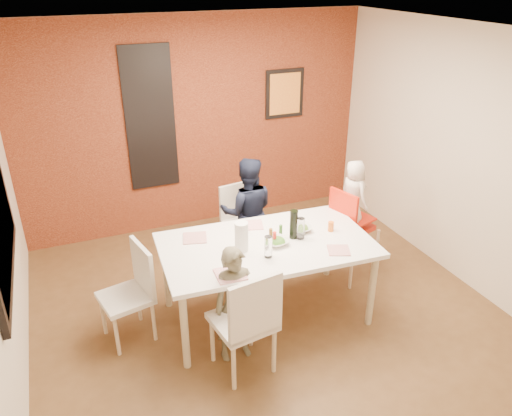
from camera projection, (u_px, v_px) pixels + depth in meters
name	position (u px, v px, depth m)	size (l,w,h in m)	color
ground	(267.00, 312.00, 5.08)	(4.50, 4.50, 0.00)	brown
ceiling	(271.00, 34.00, 3.89)	(4.50, 4.50, 0.02)	silver
wall_back	(198.00, 125.00, 6.35)	(4.50, 0.02, 2.70)	beige
wall_front	(442.00, 354.00, 2.62)	(4.50, 0.02, 2.70)	beige
wall_right	(464.00, 158.00, 5.26)	(0.02, 4.50, 2.70)	beige
brick_accent_wall	(198.00, 125.00, 6.33)	(4.50, 0.02, 2.70)	maroon
glassblock_strip	(150.00, 119.00, 6.05)	(0.55, 0.03, 1.70)	#B3BBC3
glassblock_surround	(150.00, 119.00, 6.05)	(0.60, 0.03, 1.76)	black
art_print_frame	(285.00, 94.00, 6.60)	(0.54, 0.03, 0.64)	black
art_print_canvas	(285.00, 94.00, 6.59)	(0.44, 0.01, 0.54)	#F4A336
dining_table	(267.00, 250.00, 4.72)	(2.05, 1.23, 0.83)	white
chair_near	(248.00, 319.00, 4.08)	(0.54, 0.54, 1.03)	silver
chair_far	(239.00, 216.00, 5.95)	(0.46, 0.46, 0.87)	white
chair_left	(133.00, 288.00, 4.57)	(0.52, 0.52, 0.94)	white
high_chair	(349.00, 225.00, 5.41)	(0.56, 0.56, 1.07)	red
child_near	(236.00, 305.00, 4.30)	(0.40, 0.26, 1.10)	brown
child_far	(247.00, 212.00, 5.68)	(0.63, 0.49, 1.30)	black
toddler	(353.00, 194.00, 5.28)	(0.36, 0.24, 0.74)	silver
plate_near_left	(230.00, 274.00, 4.21)	(0.24, 0.24, 0.01)	white
plate_far_mid	(252.00, 225.00, 5.01)	(0.21, 0.21, 0.01)	white
plate_near_right	(339.00, 250.00, 4.57)	(0.19, 0.19, 0.01)	white
plate_far_left	(195.00, 238.00, 4.77)	(0.22, 0.22, 0.01)	silver
salad_bowl_a	(277.00, 242.00, 4.66)	(0.21, 0.21, 0.05)	white
salad_bowl_b	(301.00, 228.00, 4.90)	(0.21, 0.21, 0.05)	silver
wine_bottle	(294.00, 224.00, 4.72)	(0.08, 0.08, 0.29)	black
wine_glass_a	(268.00, 247.00, 4.43)	(0.07, 0.07, 0.21)	white
wine_glass_b	(301.00, 228.00, 4.73)	(0.07, 0.07, 0.21)	silver
paper_towel_roll	(242.00, 237.00, 4.52)	(0.12, 0.12, 0.28)	white
condiment_red	(274.00, 238.00, 4.64)	(0.03, 0.03, 0.14)	red
condiment_green	(281.00, 231.00, 4.77)	(0.03, 0.03, 0.13)	#316722
condiment_brown	(271.00, 235.00, 4.70)	(0.03, 0.03, 0.13)	brown
sippy_cup	(331.00, 226.00, 4.89)	(0.06, 0.06, 0.10)	orange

